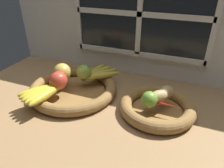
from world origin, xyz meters
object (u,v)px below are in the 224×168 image
(potato_back, at_px, (166,92))
(lime_near, at_px, (149,99))
(apple_red_front, at_px, (58,80))
(banana_bunch_back, at_px, (99,73))
(banana_bunch_front, at_px, (43,92))
(apple_green_back, at_px, (84,72))
(fruit_bowl_left, at_px, (73,89))
(apple_golden_left, at_px, (62,72))
(fruit_bowl_right, at_px, (157,108))
(potato_large, at_px, (158,97))
(chili_pepper, at_px, (160,103))

(potato_back, xyz_separation_m, lime_near, (-0.05, -0.08, 0.01))
(apple_red_front, relative_size, banana_bunch_back, 0.40)
(apple_red_front, bearing_deg, lime_near, 1.96)
(banana_bunch_front, bearing_deg, apple_green_back, 65.85)
(fruit_bowl_left, xyz_separation_m, banana_bunch_back, (0.07, 0.12, 0.04))
(apple_golden_left, bearing_deg, lime_near, -7.91)
(lime_near, bearing_deg, banana_bunch_front, -167.87)
(lime_near, bearing_deg, apple_golden_left, 172.09)
(fruit_bowl_right, bearing_deg, potato_back, 65.56)
(apple_green_back, relative_size, potato_large, 0.87)
(apple_golden_left, relative_size, banana_bunch_back, 0.42)
(potato_back, height_order, chili_pepper, potato_back)
(lime_near, relative_size, chili_pepper, 0.43)
(banana_bunch_back, relative_size, potato_back, 2.65)
(apple_golden_left, xyz_separation_m, lime_near, (0.41, -0.06, -0.01))
(apple_red_front, bearing_deg, apple_green_back, 62.26)
(fruit_bowl_left, distance_m, chili_pepper, 0.39)
(potato_large, relative_size, chili_pepper, 0.58)
(potato_large, height_order, chili_pepper, potato_large)
(apple_red_front, xyz_separation_m, potato_back, (0.43, 0.10, -0.01))
(potato_back, bearing_deg, fruit_bowl_left, -173.66)
(fruit_bowl_right, xyz_separation_m, apple_green_back, (-0.35, 0.06, 0.06))
(fruit_bowl_right, distance_m, banana_bunch_back, 0.32)
(chili_pepper, bearing_deg, potato_back, 82.83)
(banana_bunch_back, xyz_separation_m, lime_near, (0.28, -0.15, 0.02))
(lime_near, bearing_deg, potato_back, 61.02)
(fruit_bowl_left, height_order, banana_bunch_back, banana_bunch_back)
(fruit_bowl_right, bearing_deg, apple_red_front, -172.76)
(fruit_bowl_left, distance_m, lime_near, 0.35)
(banana_bunch_front, bearing_deg, apple_golden_left, 90.90)
(banana_bunch_front, height_order, potato_large, potato_large)
(fruit_bowl_left, xyz_separation_m, potato_back, (0.39, 0.04, 0.05))
(apple_green_back, relative_size, banana_bunch_front, 0.37)
(banana_bunch_back, relative_size, lime_near, 3.14)
(apple_red_front, distance_m, potato_large, 0.41)
(fruit_bowl_right, bearing_deg, chili_pepper, -55.41)
(fruit_bowl_right, distance_m, chili_pepper, 0.04)
(apple_red_front, distance_m, apple_golden_left, 0.07)
(fruit_bowl_right, height_order, banana_bunch_front, banana_bunch_front)
(apple_red_front, xyz_separation_m, lime_near, (0.38, 0.01, -0.01))
(fruit_bowl_right, relative_size, apple_red_front, 3.87)
(chili_pepper, bearing_deg, apple_green_back, 167.84)
(fruit_bowl_right, bearing_deg, apple_green_back, 170.10)
(potato_back, distance_m, chili_pepper, 0.06)
(apple_green_back, bearing_deg, potato_large, -9.90)
(apple_red_front, relative_size, apple_golden_left, 0.95)
(apple_golden_left, height_order, potato_back, apple_golden_left)
(apple_green_back, height_order, banana_bunch_front, apple_green_back)
(apple_green_back, distance_m, potato_back, 0.37)
(apple_green_back, relative_size, apple_golden_left, 0.87)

